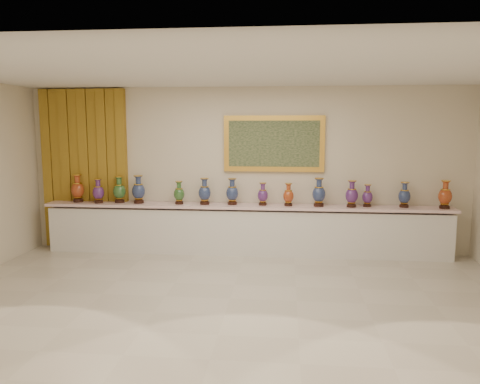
% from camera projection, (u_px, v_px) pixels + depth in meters
% --- Properties ---
extents(ground, '(8.00, 8.00, 0.00)m').
position_uv_depth(ground, '(230.00, 299.00, 6.27)').
color(ground, beige).
rests_on(ground, ground).
extents(room, '(8.00, 8.00, 8.00)m').
position_uv_depth(room, '(114.00, 165.00, 8.70)').
color(room, beige).
rests_on(room, ground).
extents(counter, '(7.28, 0.48, 0.90)m').
position_uv_depth(counter, '(245.00, 230.00, 8.45)').
color(counter, white).
rests_on(counter, ground).
extents(vase_0, '(0.25, 0.25, 0.52)m').
position_uv_depth(vase_0, '(78.00, 190.00, 8.67)').
color(vase_0, black).
rests_on(vase_0, counter).
extents(vase_1, '(0.24, 0.24, 0.45)m').
position_uv_depth(vase_1, '(98.00, 192.00, 8.56)').
color(vase_1, black).
rests_on(vase_1, counter).
extents(vase_2, '(0.28, 0.28, 0.49)m').
position_uv_depth(vase_2, '(119.00, 191.00, 8.60)').
color(vase_2, black).
rests_on(vase_2, counter).
extents(vase_3, '(0.26, 0.26, 0.51)m').
position_uv_depth(vase_3, '(139.00, 191.00, 8.53)').
color(vase_3, black).
rests_on(vase_3, counter).
extents(vase_4, '(0.24, 0.24, 0.42)m').
position_uv_depth(vase_4, '(179.00, 194.00, 8.44)').
color(vase_4, black).
rests_on(vase_4, counter).
extents(vase_5, '(0.25, 0.25, 0.48)m').
position_uv_depth(vase_5, '(205.00, 193.00, 8.40)').
color(vase_5, black).
rests_on(vase_5, counter).
extents(vase_6, '(0.22, 0.22, 0.47)m').
position_uv_depth(vase_6, '(232.00, 193.00, 8.38)').
color(vase_6, black).
rests_on(vase_6, counter).
extents(vase_7, '(0.19, 0.19, 0.40)m').
position_uv_depth(vase_7, '(263.00, 195.00, 8.32)').
color(vase_7, black).
rests_on(vase_7, counter).
extents(vase_8, '(0.24, 0.24, 0.41)m').
position_uv_depth(vase_8, '(288.00, 196.00, 8.25)').
color(vase_8, black).
rests_on(vase_8, counter).
extents(vase_9, '(0.30, 0.30, 0.50)m').
position_uv_depth(vase_9, '(319.00, 194.00, 8.19)').
color(vase_9, black).
rests_on(vase_9, counter).
extents(vase_10, '(0.24, 0.24, 0.47)m').
position_uv_depth(vase_10, '(352.00, 195.00, 8.12)').
color(vase_10, black).
rests_on(vase_10, counter).
extents(vase_11, '(0.18, 0.18, 0.39)m').
position_uv_depth(vase_11, '(367.00, 197.00, 8.16)').
color(vase_11, black).
rests_on(vase_11, counter).
extents(vase_12, '(0.21, 0.21, 0.44)m').
position_uv_depth(vase_12, '(404.00, 196.00, 8.10)').
color(vase_12, black).
rests_on(vase_12, counter).
extents(vase_13, '(0.24, 0.24, 0.49)m').
position_uv_depth(vase_13, '(445.00, 196.00, 7.97)').
color(vase_13, black).
rests_on(vase_13, counter).
extents(label_card, '(0.10, 0.06, 0.00)m').
position_uv_depth(label_card, '(187.00, 205.00, 8.35)').
color(label_card, white).
rests_on(label_card, counter).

